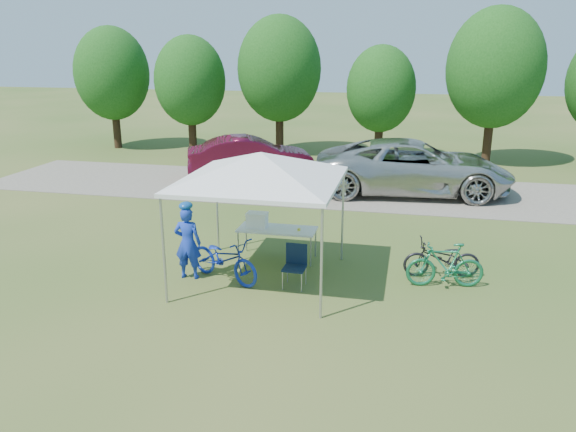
{
  "coord_description": "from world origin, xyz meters",
  "views": [
    {
      "loc": [
        2.92,
        -10.64,
        4.75
      ],
      "look_at": [
        0.12,
        2.0,
        0.81
      ],
      "focal_mm": 35.0,
      "sensor_mm": 36.0,
      "label": 1
    }
  ],
  "objects_px": {
    "cooler": "(257,220)",
    "bike_green": "(445,265)",
    "minivan": "(413,167)",
    "sedan": "(251,157)",
    "folding_table": "(277,230)",
    "cyclist": "(188,243)",
    "folding_chair": "(295,262)",
    "bike_dark": "(442,259)",
    "bike_blue": "(224,259)"
  },
  "relations": [
    {
      "from": "cyclist",
      "to": "bike_dark",
      "type": "bearing_deg",
      "value": -171.53
    },
    {
      "from": "folding_chair",
      "to": "bike_green",
      "type": "relative_size",
      "value": 0.55
    },
    {
      "from": "folding_chair",
      "to": "sedan",
      "type": "relative_size",
      "value": 0.19
    },
    {
      "from": "bike_green",
      "to": "sedan",
      "type": "distance_m",
      "value": 10.96
    },
    {
      "from": "cyclist",
      "to": "bike_blue",
      "type": "height_order",
      "value": "cyclist"
    },
    {
      "from": "folding_table",
      "to": "minivan",
      "type": "relative_size",
      "value": 0.28
    },
    {
      "from": "minivan",
      "to": "bike_dark",
      "type": "bearing_deg",
      "value": -179.6
    },
    {
      "from": "folding_table",
      "to": "bike_blue",
      "type": "distance_m",
      "value": 1.67
    },
    {
      "from": "bike_dark",
      "to": "minivan",
      "type": "relative_size",
      "value": 0.25
    },
    {
      "from": "folding_chair",
      "to": "cyclist",
      "type": "xyz_separation_m",
      "value": [
        -2.29,
        -0.1,
        0.27
      ]
    },
    {
      "from": "cooler",
      "to": "minivan",
      "type": "height_order",
      "value": "minivan"
    },
    {
      "from": "bike_green",
      "to": "bike_blue",
      "type": "bearing_deg",
      "value": -91.04
    },
    {
      "from": "folding_table",
      "to": "cyclist",
      "type": "xyz_separation_m",
      "value": [
        -1.57,
        -1.5,
        0.09
      ]
    },
    {
      "from": "folding_table",
      "to": "bike_dark",
      "type": "height_order",
      "value": "bike_dark"
    },
    {
      "from": "folding_table",
      "to": "minivan",
      "type": "distance_m",
      "value": 7.47
    },
    {
      "from": "cooler",
      "to": "bike_blue",
      "type": "relative_size",
      "value": 0.26
    },
    {
      "from": "folding_table",
      "to": "cooler",
      "type": "relative_size",
      "value": 3.75
    },
    {
      "from": "folding_chair",
      "to": "minivan",
      "type": "relative_size",
      "value": 0.14
    },
    {
      "from": "cyclist",
      "to": "bike_dark",
      "type": "relative_size",
      "value": 0.97
    },
    {
      "from": "cyclist",
      "to": "minivan",
      "type": "height_order",
      "value": "minivan"
    },
    {
      "from": "bike_blue",
      "to": "cooler",
      "type": "bearing_deg",
      "value": 13.6
    },
    {
      "from": "folding_chair",
      "to": "folding_table",
      "type": "bearing_deg",
      "value": 119.28
    },
    {
      "from": "cooler",
      "to": "minivan",
      "type": "distance_m",
      "value": 7.67
    },
    {
      "from": "folding_chair",
      "to": "bike_green",
      "type": "height_order",
      "value": "bike_green"
    },
    {
      "from": "folding_table",
      "to": "bike_green",
      "type": "height_order",
      "value": "bike_green"
    },
    {
      "from": "cooler",
      "to": "bike_dark",
      "type": "relative_size",
      "value": 0.3
    },
    {
      "from": "folding_chair",
      "to": "cyclist",
      "type": "bearing_deg",
      "value": -175.52
    },
    {
      "from": "bike_blue",
      "to": "bike_dark",
      "type": "bearing_deg",
      "value": -49.91
    },
    {
      "from": "folding_chair",
      "to": "bike_dark",
      "type": "xyz_separation_m",
      "value": [
        2.96,
        1.08,
        -0.09
      ]
    },
    {
      "from": "cooler",
      "to": "sedan",
      "type": "distance_m",
      "value": 8.28
    },
    {
      "from": "cyclist",
      "to": "bike_blue",
      "type": "relative_size",
      "value": 0.86
    },
    {
      "from": "cooler",
      "to": "bike_dark",
      "type": "height_order",
      "value": "cooler"
    },
    {
      "from": "folding_chair",
      "to": "minivan",
      "type": "xyz_separation_m",
      "value": [
        2.28,
        8.23,
        0.4
      ]
    },
    {
      "from": "cooler",
      "to": "folding_table",
      "type": "bearing_deg",
      "value": -0.0
    },
    {
      "from": "bike_dark",
      "to": "sedan",
      "type": "height_order",
      "value": "sedan"
    },
    {
      "from": "cooler",
      "to": "bike_green",
      "type": "relative_size",
      "value": 0.3
    },
    {
      "from": "minivan",
      "to": "sedan",
      "type": "bearing_deg",
      "value": 74.8
    },
    {
      "from": "bike_dark",
      "to": "sedan",
      "type": "bearing_deg",
      "value": -151.57
    },
    {
      "from": "folding_table",
      "to": "cyclist",
      "type": "height_order",
      "value": "cyclist"
    },
    {
      "from": "cyclist",
      "to": "bike_green",
      "type": "xyz_separation_m",
      "value": [
        5.29,
        0.69,
        -0.31
      ]
    },
    {
      "from": "folding_table",
      "to": "sedan",
      "type": "xyz_separation_m",
      "value": [
        -2.92,
        7.91,
        0.09
      ]
    },
    {
      "from": "sedan",
      "to": "folding_table",
      "type": "bearing_deg",
      "value": 178.37
    },
    {
      "from": "cooler",
      "to": "bike_green",
      "type": "distance_m",
      "value": 4.29
    },
    {
      "from": "folding_table",
      "to": "bike_dark",
      "type": "bearing_deg",
      "value": -4.84
    },
    {
      "from": "cooler",
      "to": "cyclist",
      "type": "distance_m",
      "value": 1.86
    },
    {
      "from": "bike_green",
      "to": "sedan",
      "type": "bearing_deg",
      "value": -151.93
    },
    {
      "from": "folding_chair",
      "to": "bike_dark",
      "type": "height_order",
      "value": "folding_chair"
    },
    {
      "from": "cooler",
      "to": "sedan",
      "type": "relative_size",
      "value": 0.1
    },
    {
      "from": "folding_table",
      "to": "cooler",
      "type": "height_order",
      "value": "cooler"
    },
    {
      "from": "cyclist",
      "to": "bike_blue",
      "type": "bearing_deg",
      "value": 178.83
    }
  ]
}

